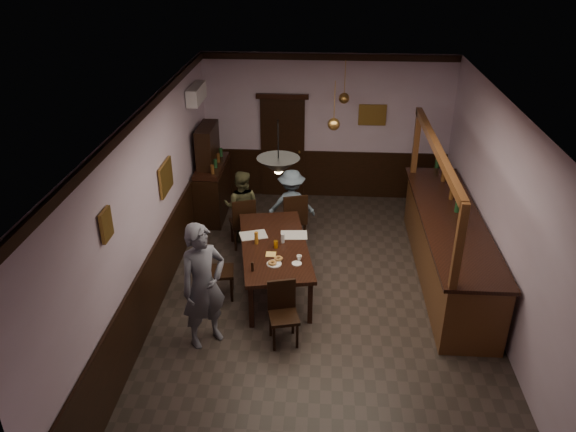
# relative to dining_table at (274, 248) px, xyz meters

# --- Properties ---
(room) EXTENTS (5.01, 8.01, 3.01)m
(room) POSITION_rel_dining_table_xyz_m (0.77, -0.50, 0.81)
(room) COLOR #2D2621
(room) RESTS_ON ground
(dining_table) EXTENTS (1.37, 2.34, 0.75)m
(dining_table) POSITION_rel_dining_table_xyz_m (0.00, 0.00, 0.00)
(dining_table) COLOR black
(dining_table) RESTS_ON ground
(chair_far_left) EXTENTS (0.53, 0.53, 0.96)m
(chair_far_left) POSITION_rel_dining_table_xyz_m (-0.66, 1.17, -0.16)
(chair_far_left) COLOR black
(chair_far_left) RESTS_ON ground
(chair_far_right) EXTENTS (0.55, 0.55, 1.01)m
(chair_far_right) POSITION_rel_dining_table_xyz_m (0.23, 1.33, -0.13)
(chair_far_right) COLOR black
(chair_far_right) RESTS_ON ground
(chair_near) EXTENTS (0.47, 0.47, 0.90)m
(chair_near) POSITION_rel_dining_table_xyz_m (0.23, -1.31, -0.19)
(chair_near) COLOR black
(chair_near) RESTS_ON ground
(chair_side) EXTENTS (0.46, 0.46, 0.94)m
(chair_side) POSITION_rel_dining_table_xyz_m (-0.88, -0.36, -0.17)
(chair_side) COLOR black
(chair_side) RESTS_ON ground
(person_standing) EXTENTS (0.78, 0.76, 1.81)m
(person_standing) POSITION_rel_dining_table_xyz_m (-0.81, -1.42, 0.22)
(person_standing) COLOR slate
(person_standing) RESTS_ON ground
(person_seated_left) EXTENTS (0.69, 0.55, 1.35)m
(person_seated_left) POSITION_rel_dining_table_xyz_m (-0.72, 1.45, -0.01)
(person_seated_left) COLOR #49492C
(person_seated_left) RESTS_ON ground
(person_seated_right) EXTENTS (0.90, 0.57, 1.33)m
(person_seated_right) POSITION_rel_dining_table_xyz_m (0.17, 1.61, -0.02)
(person_seated_right) COLOR slate
(person_seated_right) RESTS_ON ground
(newspaper_left) EXTENTS (0.49, 0.42, 0.01)m
(newspaper_left) POSITION_rel_dining_table_xyz_m (-0.36, 0.27, 0.07)
(newspaper_left) COLOR silver
(newspaper_left) RESTS_ON dining_table
(newspaper_right) EXTENTS (0.44, 0.33, 0.01)m
(newspaper_right) POSITION_rel_dining_table_xyz_m (0.29, 0.31, 0.07)
(newspaper_right) COLOR silver
(newspaper_right) RESTS_ON dining_table
(napkin) EXTENTS (0.17, 0.17, 0.00)m
(napkin) POSITION_rel_dining_table_xyz_m (-0.02, -0.30, 0.07)
(napkin) COLOR #FFC95D
(napkin) RESTS_ON dining_table
(saucer) EXTENTS (0.15, 0.15, 0.01)m
(saucer) POSITION_rel_dining_table_xyz_m (0.38, -0.54, 0.07)
(saucer) COLOR white
(saucer) RESTS_ON dining_table
(coffee_cup) EXTENTS (0.09, 0.09, 0.07)m
(coffee_cup) POSITION_rel_dining_table_xyz_m (0.41, -0.45, 0.11)
(coffee_cup) COLOR white
(coffee_cup) RESTS_ON saucer
(pastry_plate) EXTENTS (0.22, 0.22, 0.01)m
(pastry_plate) POSITION_rel_dining_table_xyz_m (0.05, -0.58, 0.07)
(pastry_plate) COLOR white
(pastry_plate) RESTS_ON dining_table
(pastry_ring_a) EXTENTS (0.13, 0.13, 0.04)m
(pastry_ring_a) POSITION_rel_dining_table_xyz_m (0.02, -0.59, 0.10)
(pastry_ring_a) COLOR #C68C47
(pastry_ring_a) RESTS_ON pastry_plate
(pastry_ring_b) EXTENTS (0.13, 0.13, 0.04)m
(pastry_ring_b) POSITION_rel_dining_table_xyz_m (0.10, -0.47, 0.10)
(pastry_ring_b) COLOR #C68C47
(pastry_ring_b) RESTS_ON pastry_plate
(soda_can) EXTENTS (0.07, 0.07, 0.12)m
(soda_can) POSITION_rel_dining_table_xyz_m (0.03, -0.10, 0.12)
(soda_can) COLOR orange
(soda_can) RESTS_ON dining_table
(beer_glass) EXTENTS (0.06, 0.06, 0.20)m
(beer_glass) POSITION_rel_dining_table_xyz_m (-0.28, 0.01, 0.16)
(beer_glass) COLOR #BF721E
(beer_glass) RESTS_ON dining_table
(water_glass) EXTENTS (0.06, 0.06, 0.15)m
(water_glass) POSITION_rel_dining_table_xyz_m (0.13, 0.07, 0.14)
(water_glass) COLOR silver
(water_glass) RESTS_ON dining_table
(pepper_mill) EXTENTS (0.04, 0.04, 0.14)m
(pepper_mill) POSITION_rel_dining_table_xyz_m (-0.24, -0.77, 0.13)
(pepper_mill) COLOR black
(pepper_mill) RESTS_ON dining_table
(sideboard) EXTENTS (0.50, 1.39, 1.83)m
(sideboard) POSITION_rel_dining_table_xyz_m (-1.44, 2.44, 0.05)
(sideboard) COLOR black
(sideboard) RESTS_ON ground
(bar_counter) EXTENTS (0.94, 4.06, 2.28)m
(bar_counter) POSITION_rel_dining_table_xyz_m (2.76, 0.46, -0.11)
(bar_counter) COLOR #522D16
(bar_counter) RESTS_ON ground
(door_back) EXTENTS (0.90, 0.06, 2.10)m
(door_back) POSITION_rel_dining_table_xyz_m (-0.13, 3.45, 0.36)
(door_back) COLOR black
(door_back) RESTS_ON ground
(ac_unit) EXTENTS (0.20, 0.85, 0.30)m
(ac_unit) POSITION_rel_dining_table_xyz_m (-1.61, 2.40, 1.76)
(ac_unit) COLOR white
(ac_unit) RESTS_ON ground
(picture_left_small) EXTENTS (0.04, 0.28, 0.36)m
(picture_left_small) POSITION_rel_dining_table_xyz_m (-1.69, -2.10, 1.46)
(picture_left_small) COLOR olive
(picture_left_small) RESTS_ON ground
(picture_left_large) EXTENTS (0.04, 0.62, 0.48)m
(picture_left_large) POSITION_rel_dining_table_xyz_m (-1.69, 0.30, 1.01)
(picture_left_large) COLOR olive
(picture_left_large) RESTS_ON ground
(picture_back) EXTENTS (0.55, 0.04, 0.42)m
(picture_back) POSITION_rel_dining_table_xyz_m (1.67, 3.46, 1.11)
(picture_back) COLOR olive
(picture_back) RESTS_ON ground
(pendant_iron) EXTENTS (0.56, 0.56, 0.73)m
(pendant_iron) POSITION_rel_dining_table_xyz_m (0.14, -0.79, 1.69)
(pendant_iron) COLOR black
(pendant_iron) RESTS_ON ground
(pendant_brass_mid) EXTENTS (0.20, 0.20, 0.81)m
(pendant_brass_mid) POSITION_rel_dining_table_xyz_m (0.87, 1.25, 1.61)
(pendant_brass_mid) COLOR #BF8C3F
(pendant_brass_mid) RESTS_ON ground
(pendant_brass_far) EXTENTS (0.20, 0.20, 0.81)m
(pendant_brass_far) POSITION_rel_dining_table_xyz_m (1.07, 2.83, 1.61)
(pendant_brass_far) COLOR #BF8C3F
(pendant_brass_far) RESTS_ON ground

